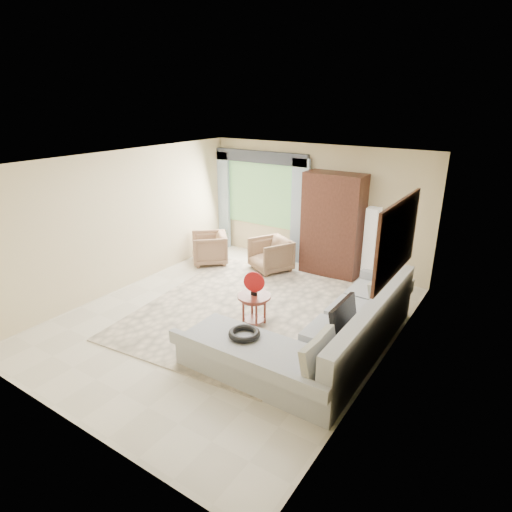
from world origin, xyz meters
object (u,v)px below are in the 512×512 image
Objects in this scene: potted_plant at (222,237)px; floor_lamp at (371,245)px; coffee_table at (254,310)px; armchair_left at (209,248)px; sectional_sofa at (326,339)px; armchair_right at (271,255)px; tv_screen at (344,318)px; armoire at (333,225)px.

floor_lamp is (3.72, -0.03, 0.51)m from potted_plant.
armchair_left is at bearing 143.35° from coffee_table.
armchair_right is at bearing 135.34° from sectional_sofa.
armchair_right is at bearing -20.10° from potted_plant.
potted_plant is (-4.42, 3.06, -0.48)m from tv_screen.
tv_screen is 3.57m from armchair_right.
tv_screen is at bearing -8.90° from coffee_table.
floor_lamp reaches higher than tv_screen.
armchair_left is (-3.71, 1.94, 0.06)m from sectional_sofa.
coffee_table is at bearing -36.41° from armchair_right.
armchair_right is at bearing 137.52° from tv_screen.
coffee_table is at bearing -44.87° from potted_plant.
sectional_sofa is at bearing -66.94° from armoire.
armchair_left is at bearing 153.11° from tv_screen.
floor_lamp is at bearing 46.61° from armchair_right.
tv_screen is 1.68m from coffee_table.
sectional_sofa is 2.31× the size of floor_lamp.
armchair_left is at bearing -158.92° from armoire.
armchair_right is (-1.01, 2.15, 0.07)m from coffee_table.
sectional_sofa is at bearing 19.63° from armchair_left.
armchair_right is 1.44m from armoire.
potted_plant is 3.76m from floor_lamp.
coffee_table is 0.36× the size of floor_lamp.
tv_screen is at bearing -77.00° from floor_lamp.
tv_screen is 0.97× the size of armchair_right.
potted_plant is (-4.16, 2.98, -0.04)m from sectional_sofa.
armoire reaches higher than potted_plant.
sectional_sofa reaches higher than armchair_right.
coffee_table is 3.98m from potted_plant.
armchair_right is at bearing -161.70° from floor_lamp.
sectional_sofa is 3.24m from armoire.
sectional_sofa is at bearing -16.36° from armchair_right.
armoire is at bearing 87.82° from coffee_table.
armchair_left is 1.14m from potted_plant.
sectional_sofa reaches higher than potted_plant.
floor_lamp reaches higher than armchair_left.
sectional_sofa is 4.19m from armchair_left.
sectional_sofa is 4.51× the size of armchair_right.
armoire is (1.12, 0.57, 0.70)m from armchair_right.
sectional_sofa is 4.68× the size of tv_screen.
sectional_sofa is 0.52m from tv_screen.
armchair_left is 0.50× the size of floor_lamp.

